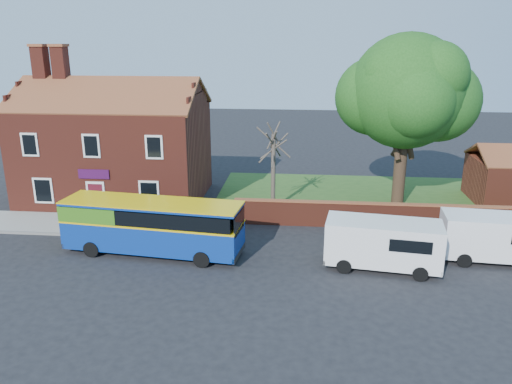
# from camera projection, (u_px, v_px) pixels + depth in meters

# --- Properties ---
(ground) EXTENTS (120.00, 120.00, 0.00)m
(ground) POSITION_uv_depth(u_px,v_px,m) (175.00, 272.00, 24.48)
(ground) COLOR black
(ground) RESTS_ON ground
(pavement) EXTENTS (18.00, 3.50, 0.12)m
(pavement) POSITION_uv_depth(u_px,v_px,m) (87.00, 224.00, 30.58)
(pavement) COLOR gray
(pavement) RESTS_ON ground
(kerb) EXTENTS (18.00, 0.15, 0.14)m
(kerb) POSITION_uv_depth(u_px,v_px,m) (74.00, 235.00, 28.91)
(kerb) COLOR slate
(kerb) RESTS_ON ground
(grass_strip) EXTENTS (26.00, 12.00, 0.04)m
(grass_strip) POSITION_uv_depth(u_px,v_px,m) (399.00, 199.00, 35.65)
(grass_strip) COLOR #426B28
(grass_strip) RESTS_ON ground
(shop_building) EXTENTS (12.30, 8.13, 10.50)m
(shop_building) POSITION_uv_depth(u_px,v_px,m) (116.00, 151.00, 35.07)
(shop_building) COLOR maroon
(shop_building) RESTS_ON ground
(boundary_wall) EXTENTS (22.00, 0.38, 1.60)m
(boundary_wall) POSITION_uv_depth(u_px,v_px,m) (417.00, 217.00, 29.70)
(boundary_wall) COLOR maroon
(boundary_wall) RESTS_ON ground
(bus) EXTENTS (9.66, 3.44, 2.88)m
(bus) POSITION_uv_depth(u_px,v_px,m) (147.00, 224.00, 26.19)
(bus) COLOR navy
(bus) RESTS_ON ground
(van_near) EXTENTS (5.80, 2.94, 2.44)m
(van_near) POSITION_uv_depth(u_px,v_px,m) (383.00, 242.00, 24.50)
(van_near) COLOR white
(van_near) RESTS_ON ground
(van_far) EXTENTS (5.66, 2.64, 2.42)m
(van_far) POSITION_uv_depth(u_px,v_px,m) (499.00, 236.00, 25.26)
(van_far) COLOR white
(van_far) RESTS_ON ground
(large_tree) EXTENTS (9.37, 7.41, 11.42)m
(large_tree) POSITION_uv_depth(u_px,v_px,m) (407.00, 95.00, 32.34)
(large_tree) COLOR black
(large_tree) RESTS_ON ground
(bare_tree) EXTENTS (2.10, 2.50, 5.59)m
(bare_tree) POSITION_uv_depth(u_px,v_px,m) (273.00, 168.00, 32.62)
(bare_tree) COLOR #4C4238
(bare_tree) RESTS_ON ground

